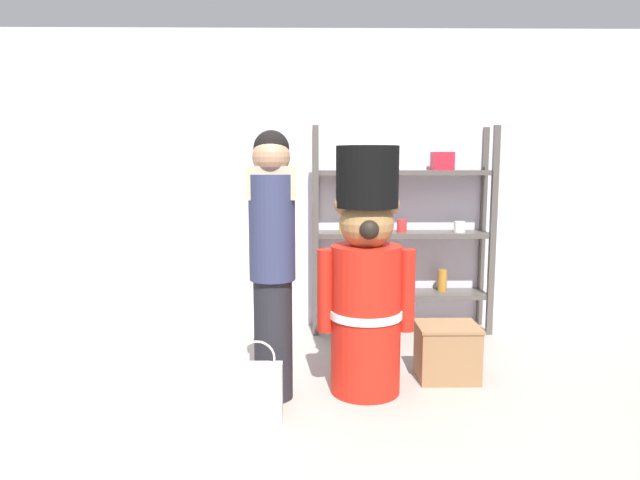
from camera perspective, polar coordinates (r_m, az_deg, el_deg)
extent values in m
plane|color=#9E9389|center=(3.27, -3.09, -19.14)|extent=(6.40, 6.40, 0.00)
cube|color=silver|center=(5.11, -2.21, 5.88)|extent=(6.40, 0.12, 2.60)
cube|color=#4C4742|center=(4.77, -0.44, 0.75)|extent=(0.05, 0.05, 1.77)
cube|color=#4C4742|center=(5.01, 16.89, 0.74)|extent=(0.05, 0.05, 1.77)
cube|color=#4C4742|center=(5.07, -0.46, 1.18)|extent=(0.05, 0.05, 1.77)
cube|color=#4C4742|center=(5.30, 15.91, 1.16)|extent=(0.05, 0.05, 1.77)
cube|color=#4C4742|center=(5.08, 8.03, -5.38)|extent=(1.49, 0.30, 0.04)
cube|color=#4C4742|center=(4.99, 8.15, 0.57)|extent=(1.49, 0.30, 0.04)
cube|color=#4C4742|center=(4.95, 8.28, 6.69)|extent=(1.49, 0.30, 0.04)
cylinder|color=yellow|center=(4.93, 2.44, 1.36)|extent=(0.09, 0.09, 0.10)
cylinder|color=red|center=(4.98, 8.17, 1.41)|extent=(0.08, 0.08, 0.11)
cylinder|color=white|center=(5.07, 13.76, 1.29)|extent=(0.10, 0.10, 0.09)
cylinder|color=silver|center=(4.99, 3.86, -4.19)|extent=(0.07, 0.07, 0.20)
cylinder|color=#B27226|center=(5.15, 12.12, -3.97)|extent=(0.08, 0.08, 0.19)
cube|color=gold|center=(4.91, 4.38, 7.63)|extent=(0.16, 0.13, 0.11)
cube|color=#B21E2D|center=(5.01, 12.13, 7.72)|extent=(0.18, 0.14, 0.15)
cylinder|color=red|center=(3.69, 4.59, -7.93)|extent=(0.45, 0.45, 0.96)
cylinder|color=white|center=(3.68, 4.59, -7.30)|extent=(0.47, 0.47, 0.05)
sphere|color=#9B7342|center=(3.57, 4.70, 1.75)|extent=(0.34, 0.34, 0.34)
sphere|color=#9B7342|center=(3.55, 2.37, 3.53)|extent=(0.12, 0.12, 0.12)
sphere|color=#9B7342|center=(3.58, 7.05, 3.52)|extent=(0.12, 0.12, 0.12)
cylinder|color=black|center=(3.55, 4.75, 6.31)|extent=(0.39, 0.39, 0.38)
cylinder|color=red|center=(3.63, 0.56, -5.07)|extent=(0.11, 0.11, 0.53)
cylinder|color=red|center=(3.68, 8.62, -4.98)|extent=(0.11, 0.11, 0.53)
sphere|color=black|center=(3.42, 4.94, 1.03)|extent=(0.12, 0.12, 0.12)
cylinder|color=black|center=(3.63, -4.69, -9.84)|extent=(0.24, 0.24, 0.76)
cylinder|color=#2D3351|center=(3.48, -4.82, 1.25)|extent=(0.28, 0.28, 0.64)
sphere|color=#A37556|center=(3.45, -4.90, 8.27)|extent=(0.23, 0.23, 0.23)
cube|color=tan|center=(3.40, -4.94, 5.67)|extent=(0.30, 0.04, 0.20)
sphere|color=black|center=(3.48, -4.89, 9.12)|extent=(0.22, 0.22, 0.22)
cube|color=silver|center=(3.39, -6.25, -15.01)|extent=(0.28, 0.14, 0.34)
torus|color=silver|center=(3.31, -6.31, -11.67)|extent=(0.21, 0.01, 0.21)
cube|color=olive|center=(4.07, 12.57, -10.97)|extent=(0.40, 0.33, 0.36)
cube|color=olive|center=(4.02, 12.65, -8.40)|extent=(0.42, 0.35, 0.02)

